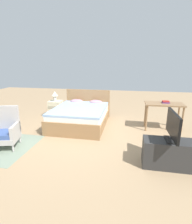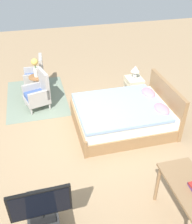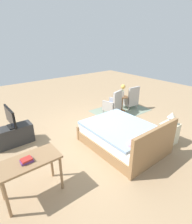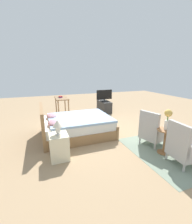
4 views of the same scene
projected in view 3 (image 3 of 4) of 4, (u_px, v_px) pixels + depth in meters
The scene contains 13 objects.
ground_plane at pixel (95, 135), 5.21m from camera, with size 16.00×16.00×0.00m, color #A38460.
floor_rug at pixel (120, 110), 6.98m from camera, with size 2.10×1.50×0.01m.
bed at pixel (123, 137), 4.57m from camera, with size 1.55×2.03×0.96m.
armchair_by_window_left at pixel (130, 99), 7.06m from camera, with size 0.57×0.57×0.92m.
armchair_by_window_right at pixel (113, 104), 6.53m from camera, with size 0.67×0.67×0.92m.
side_table at pixel (122, 102), 6.78m from camera, with size 0.40×0.40×0.60m.
flower_vase at pixel (123, 89), 6.58m from camera, with size 0.17×0.17×0.48m.
nightstand at pixel (169, 133), 4.75m from camera, with size 0.44×0.41×0.58m.
table_lamp at pixel (172, 116), 4.55m from camera, with size 0.22×0.22×0.33m.
tv_stand at pixel (14, 135), 4.70m from camera, with size 0.96×0.40×0.53m.
tv_flatscreen at pixel (10, 117), 4.48m from camera, with size 0.21×0.78×0.53m.
vanity_desk at pixel (30, 165), 3.01m from camera, with size 1.04×0.52×0.78m.
book_stack at pixel (27, 160), 2.91m from camera, with size 0.21×0.15×0.07m.
Camera 3 is at (2.78, 3.57, 2.69)m, focal length 28.00 mm.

